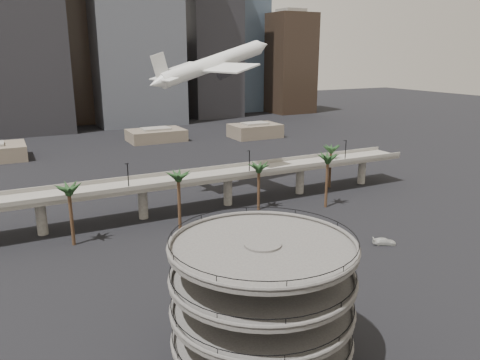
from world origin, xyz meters
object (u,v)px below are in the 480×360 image
parking_ramp (262,293)px  overpass (187,182)px  airborne_jet (212,64)px  car_a (306,278)px  car_c (384,241)px  car_b (339,247)px

parking_ramp → overpass: parking_ramp is taller
airborne_jet → car_a: 66.09m
parking_ramp → airborne_jet: size_ratio=0.59×
parking_ramp → car_c: parking_ramp is taller
overpass → car_b: bearing=-64.0°
car_a → airborne_jet: bearing=-4.0°
parking_ramp → car_c: (40.92, 21.33, -9.17)m
overpass → car_c: (27.92, -37.66, -6.67)m
overpass → airborne_jet: size_ratio=3.43×
car_b → car_c: bearing=-79.2°
overpass → car_c: size_ratio=28.30×
parking_ramp → overpass: bearing=77.6°
car_b → overpass: bearing=45.0°
car_c → airborne_jet: bearing=47.6°
parking_ramp → car_a: parking_ramp is taller
car_a → car_c: 24.05m
airborne_jet → car_c: size_ratio=8.24×
parking_ramp → overpass: size_ratio=0.17×
parking_ramp → car_c: 47.05m
overpass → car_b: overpass is taller
parking_ramp → car_b: bearing=36.7°
car_a → car_b: car_b is taller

